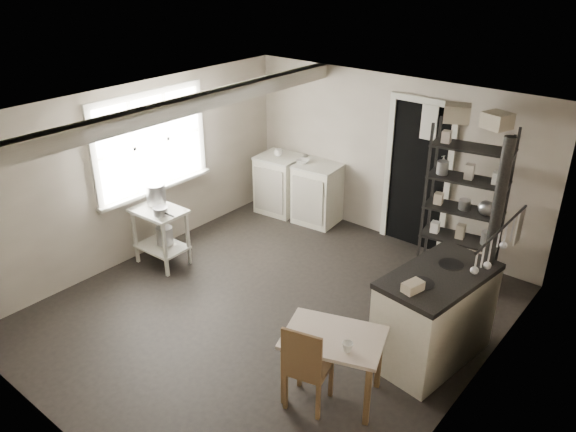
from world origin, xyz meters
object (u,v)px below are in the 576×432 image
Objects in this scene: stove at (434,320)px; base_cabinets at (298,188)px; shelf_rack at (464,207)px; chair at (309,360)px; stockpot at (156,194)px; work_table at (333,362)px; flour_sack at (462,270)px; prep_table at (161,236)px.

base_cabinets is at bearing 158.40° from stove.
shelf_rack is 2.99m from chair.
work_table is (3.23, -0.64, -0.56)m from stockpot.
work_table is 2.51m from flour_sack.
stockpot reaches higher than flour_sack.
chair reaches higher than stove.
chair is at bearing -56.36° from base_cabinets.
stockpot is 3.27m from chair.
base_cabinets is 1.11× the size of stove.
prep_table is 1.69× the size of flour_sack.
work_table is at bearing -93.73° from flour_sack.
prep_table is 3.62m from stove.
stove is 1.18m from work_table.
stockpot is at bearing -111.08° from base_cabinets.
chair is (2.54, -3.05, 0.03)m from base_cabinets.
shelf_rack reaches higher than prep_table.
base_cabinets is 3.88m from work_table.
flour_sack is (0.16, 2.50, -0.14)m from work_table.
prep_table is 0.86× the size of chair.
chair is (3.12, -0.85, -0.45)m from stockpot.
flour_sack is at bearing 30.45° from prep_table.
stove is (0.47, -1.64, -0.51)m from shelf_rack.
stockpot is 0.30× the size of work_table.
prep_table is 2.96× the size of stockpot.
base_cabinets reaches higher than work_table.
stockpot is at bearing -151.24° from flour_sack.
shelf_rack is 4.29× the size of flour_sack.
stove is 1.42m from chair.
stove is at bearing -35.48° from base_cabinets.
stove is at bearing 8.30° from prep_table.
shelf_rack is at bearing 34.90° from prep_table.
prep_table is at bearing -32.11° from stockpot.
shelf_rack reaches higher than base_cabinets.
chair reaches higher than prep_table.
work_table reaches higher than flour_sack.
flour_sack is at bearing -12.92° from base_cabinets.
work_table is at bearing -10.28° from prep_table.
shelf_rack reaches higher than chair.
stove is 1.38× the size of chair.
stockpot reaches higher than work_table.
work_table is at bearing -99.28° from shelf_rack.
prep_table is at bearing 169.72° from work_table.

